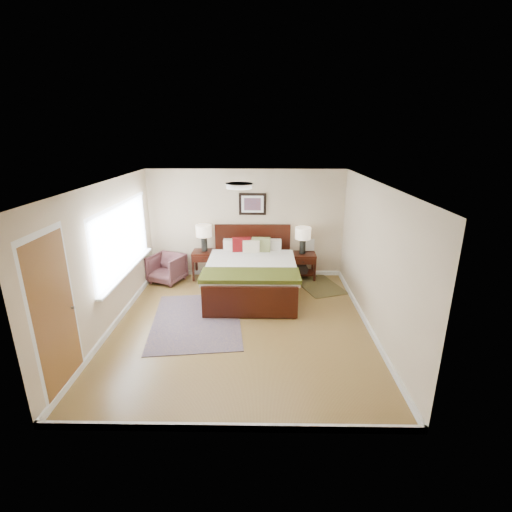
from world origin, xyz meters
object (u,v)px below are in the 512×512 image
(lamp_left, at_px, (204,233))
(rug_persian, at_px, (197,320))
(bed, at_px, (251,268))
(nightstand_right, at_px, (302,263))
(nightstand_left, at_px, (205,256))
(lamp_right, at_px, (303,235))
(armchair, at_px, (167,269))

(lamp_left, relative_size, rug_persian, 0.28)
(bed, relative_size, nightstand_right, 3.71)
(bed, height_order, rug_persian, bed)
(nightstand_left, xyz_separation_m, lamp_left, (-0.00, 0.02, 0.56))
(lamp_left, xyz_separation_m, rug_persian, (0.14, -2.12, -1.09))
(nightstand_right, height_order, lamp_right, lamp_right)
(bed, relative_size, lamp_right, 3.74)
(nightstand_left, height_order, lamp_left, lamp_left)
(nightstand_left, height_order, nightstand_right, nightstand_left)
(nightstand_right, bearing_deg, lamp_left, 179.69)
(bed, height_order, nightstand_right, bed)
(bed, bearing_deg, lamp_left, 141.08)
(bed, distance_m, nightstand_right, 1.46)
(nightstand_left, height_order, rug_persian, nightstand_left)
(rug_persian, bearing_deg, armchair, 111.11)
(nightstand_right, bearing_deg, bed, -142.59)
(armchair, relative_size, rug_persian, 0.32)
(lamp_right, bearing_deg, armchair, -175.02)
(nightstand_right, xyz_separation_m, rug_persian, (-2.12, -2.11, -0.36))
(nightstand_left, distance_m, nightstand_right, 2.27)
(bed, xyz_separation_m, lamp_right, (1.15, 0.89, 0.48))
(armchair, bearing_deg, nightstand_left, 39.07)
(nightstand_right, distance_m, lamp_left, 2.37)
(nightstand_right, distance_m, lamp_right, 0.68)
(lamp_right, height_order, rug_persian, lamp_right)
(nightstand_left, relative_size, nightstand_right, 1.07)
(lamp_left, bearing_deg, nightstand_left, -90.00)
(rug_persian, bearing_deg, bed, 44.95)
(bed, distance_m, armchair, 2.06)
(rug_persian, bearing_deg, nightstand_right, 38.04)
(nightstand_left, distance_m, lamp_right, 2.32)
(armchair, bearing_deg, nightstand_right, 27.37)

